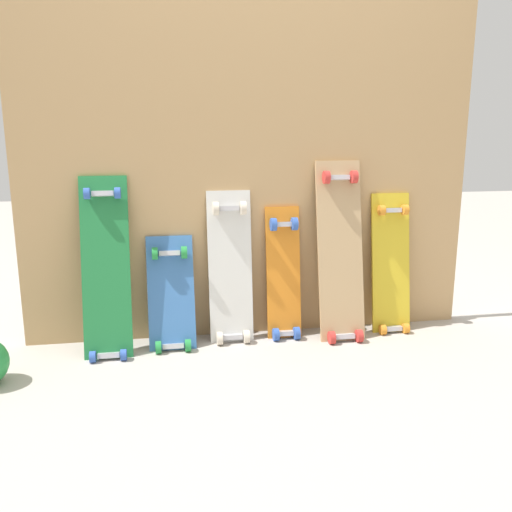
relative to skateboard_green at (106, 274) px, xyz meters
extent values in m
plane|color=#B2AAA0|center=(0.74, 0.08, -0.39)|extent=(12.00, 12.00, 0.00)
cube|color=tan|center=(0.74, 0.15, 0.52)|extent=(2.33, 0.04, 1.81)
cube|color=#1E7238|center=(0.00, 0.00, 0.00)|extent=(0.23, 0.26, 0.93)
cube|color=#B7B7BF|center=(0.00, -0.12, -0.37)|extent=(0.10, 0.04, 0.03)
cube|color=#B7B7BF|center=(0.00, 0.08, 0.38)|extent=(0.10, 0.04, 0.03)
cylinder|color=#3359B2|center=(-0.07, -0.13, -0.36)|extent=(0.03, 0.05, 0.05)
cylinder|color=#3359B2|center=(0.07, -0.13, -0.36)|extent=(0.03, 0.05, 0.05)
cylinder|color=#3359B2|center=(-0.07, 0.06, 0.38)|extent=(0.03, 0.05, 0.05)
cylinder|color=#3359B2|center=(0.07, 0.06, 0.38)|extent=(0.03, 0.05, 0.05)
cube|color=#386BAD|center=(0.31, 0.03, -0.15)|extent=(0.23, 0.21, 0.62)
cube|color=#B7B7BF|center=(0.31, -0.06, -0.37)|extent=(0.10, 0.04, 0.03)
cube|color=#B7B7BF|center=(0.31, 0.08, 0.08)|extent=(0.10, 0.04, 0.03)
cylinder|color=#268C3F|center=(0.23, -0.08, -0.36)|extent=(0.03, 0.06, 0.06)
cylinder|color=#268C3F|center=(0.38, -0.08, -0.36)|extent=(0.03, 0.06, 0.06)
cylinder|color=#268C3F|center=(0.23, 0.06, 0.08)|extent=(0.03, 0.06, 0.06)
cylinder|color=#268C3F|center=(0.38, 0.06, 0.08)|extent=(0.03, 0.06, 0.06)
cube|color=silver|center=(0.61, 0.07, -0.04)|extent=(0.22, 0.13, 0.83)
cube|color=#B7B7BF|center=(0.61, 0.00, -0.36)|extent=(0.10, 0.04, 0.03)
cube|color=#B7B7BF|center=(0.61, 0.09, 0.29)|extent=(0.10, 0.04, 0.03)
cylinder|color=beige|center=(0.54, -0.02, -0.36)|extent=(0.03, 0.07, 0.07)
cylinder|color=beige|center=(0.68, -0.02, -0.36)|extent=(0.03, 0.07, 0.07)
cylinder|color=beige|center=(0.54, 0.07, 0.29)|extent=(0.03, 0.07, 0.07)
cylinder|color=beige|center=(0.68, 0.07, 0.29)|extent=(0.03, 0.07, 0.07)
cube|color=orange|center=(0.89, 0.07, -0.08)|extent=(0.18, 0.13, 0.74)
cube|color=#B7B7BF|center=(0.89, 0.00, -0.36)|extent=(0.08, 0.04, 0.03)
cube|color=#B7B7BF|center=(0.89, 0.09, 0.20)|extent=(0.08, 0.04, 0.03)
cylinder|color=#3359B2|center=(0.84, -0.01, -0.36)|extent=(0.03, 0.07, 0.07)
cylinder|color=#3359B2|center=(0.95, -0.01, -0.36)|extent=(0.03, 0.07, 0.07)
cylinder|color=#3359B2|center=(0.84, 0.07, 0.21)|extent=(0.03, 0.07, 0.07)
cylinder|color=#3359B2|center=(0.95, 0.07, 0.21)|extent=(0.03, 0.07, 0.07)
cube|color=tan|center=(1.18, 0.02, 0.03)|extent=(0.24, 0.22, 0.98)
cube|color=#B7B7BF|center=(1.18, -0.09, -0.36)|extent=(0.11, 0.04, 0.03)
cube|color=#B7B7BF|center=(1.18, 0.08, 0.44)|extent=(0.11, 0.04, 0.03)
cylinder|color=red|center=(1.11, -0.11, -0.36)|extent=(0.03, 0.07, 0.07)
cylinder|color=red|center=(1.25, -0.11, -0.36)|extent=(0.03, 0.07, 0.07)
cylinder|color=red|center=(1.11, 0.07, 0.44)|extent=(0.03, 0.07, 0.07)
cylinder|color=red|center=(1.25, 0.07, 0.44)|extent=(0.03, 0.07, 0.07)
cube|color=gold|center=(1.48, 0.06, -0.06)|extent=(0.21, 0.14, 0.81)
cube|color=#B7B7BF|center=(1.48, -0.01, -0.37)|extent=(0.09, 0.04, 0.03)
cube|color=#B7B7BF|center=(1.48, 0.09, 0.26)|extent=(0.09, 0.04, 0.03)
cylinder|color=orange|center=(1.42, -0.03, -0.36)|extent=(0.03, 0.05, 0.05)
cylinder|color=orange|center=(1.55, -0.03, -0.36)|extent=(0.03, 0.05, 0.05)
cylinder|color=orange|center=(1.42, 0.07, 0.26)|extent=(0.03, 0.05, 0.05)
cylinder|color=orange|center=(1.55, 0.07, 0.26)|extent=(0.03, 0.05, 0.05)
camera|label=1|loc=(0.27, -2.67, 0.69)|focal=39.06mm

